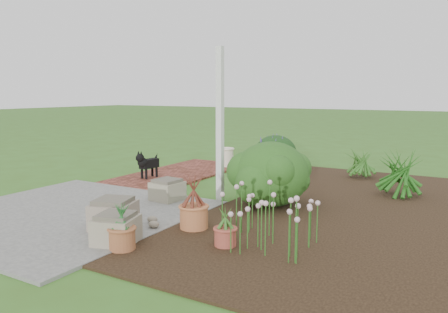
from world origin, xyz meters
The scene contains 18 objects.
ground centered at (0.00, 0.00, 0.00)m, with size 80.00×80.00×0.00m, color #3C6520.
concrete_patio centered at (-1.25, -1.75, 0.02)m, with size 3.50×3.50×0.04m, color #5C5C59.
brick_path centered at (-1.70, 1.75, 0.02)m, with size 1.60×3.50×0.04m, color #5E2B1D.
garden_bed centered at (2.50, 0.50, 0.01)m, with size 4.00×7.00×0.03m, color black.
veranda_post centered at (0.30, 0.10, 1.25)m, with size 0.10×0.10×2.50m, color white.
stone_trough_near centered at (0.33, -2.33, 0.19)m, with size 0.46×0.46×0.30m, color gray.
stone_trough_mid centered at (-0.09, -1.94, 0.21)m, with size 0.50×0.50×0.34m, color gray.
stone_trough_far centered at (-0.41, -0.39, 0.19)m, with size 0.44×0.44×0.30m, color gray.
black_dog centered at (-1.89, 0.87, 0.35)m, with size 0.22×0.61×0.53m.
cream_ceramic_urn centered at (-1.19, 2.92, 0.25)m, with size 0.32×0.32×0.43m, color beige.
evergreen_shrub centered at (1.14, 0.25, 0.54)m, with size 1.20×1.20×1.02m, color #183D13.
agapanthus_clump_back centered at (2.80, 1.87, 0.49)m, with size 1.01×1.01×0.91m, color #16360C, non-canonical shape.
agapanthus_clump_front centered at (1.85, 3.19, 0.38)m, with size 0.80×0.80×0.71m, color #153B12, non-canonical shape.
pink_flower_patch centered at (1.89, -1.49, 0.38)m, with size 1.08×1.08×0.69m, color #113D0F, non-canonical shape.
terracotta_pot_bronze centered at (0.78, -1.39, 0.18)m, with size 0.37×0.37×0.30m, color #B5693D.
terracotta_pot_small_left centered at (1.47, -1.75, 0.14)m, with size 0.25×0.25×0.21m, color #A14636.
terracotta_pot_small_right centered at (0.52, -2.43, 0.15)m, with size 0.29×0.29×0.25m, color #9B5934.
purple_flowering_bush centered at (-0.10, 3.27, 0.41)m, with size 0.98×0.98×0.83m, color black.
Camera 1 is at (3.88, -5.94, 1.78)m, focal length 35.00 mm.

